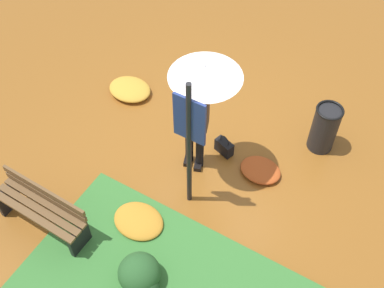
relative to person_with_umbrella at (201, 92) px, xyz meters
The scene contains 10 objects.
ground_plane 1.56m from the person_with_umbrella, 94.82° to the left, with size 18.00×18.00×0.00m, color brown.
person_with_umbrella is the anchor object (origin of this frame).
info_sign_post 0.66m from the person_with_umbrella, 72.49° to the right, with size 0.44×0.07×2.30m.
handbag 1.50m from the person_with_umbrella, 61.29° to the left, with size 0.33×0.22×0.37m.
park_bench 2.65m from the person_with_umbrella, 122.87° to the right, with size 1.40×0.39×0.75m.
trash_bin 2.25m from the person_with_umbrella, 41.24° to the left, with size 0.42×0.42×0.83m.
shrub_cluster 2.46m from the person_with_umbrella, 80.94° to the right, with size 0.60×0.54×0.49m.
leaf_pile_near_person 2.01m from the person_with_umbrella, 98.46° to the right, with size 0.73×0.58×0.16m.
leaf_pile_by_bench 2.45m from the person_with_umbrella, 157.88° to the left, with size 0.76×0.61×0.17m.
leaf_pile_far_path 1.76m from the person_with_umbrella, 19.84° to the left, with size 0.63×0.50×0.14m.
Camera 1 is at (2.21, -4.12, 5.99)m, focal length 45.44 mm.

